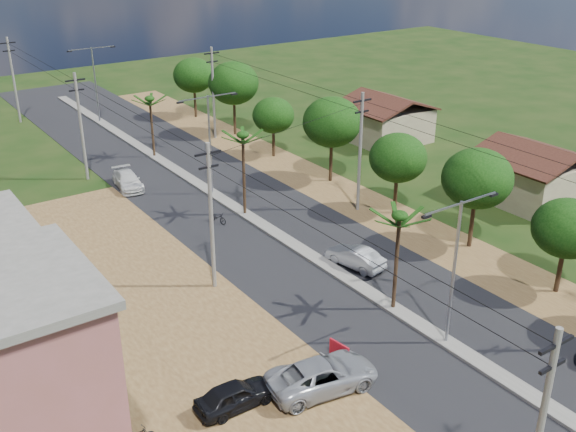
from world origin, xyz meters
name	(u,v)px	position (x,y,z in m)	size (l,w,h in m)	color
ground	(446,343)	(0.00, 0.00, 0.00)	(160.00, 160.00, 0.00)	black
road	(283,239)	(0.00, 15.00, 0.02)	(12.00, 110.00, 0.04)	black
median	(259,223)	(0.00, 18.00, 0.09)	(1.00, 90.00, 0.18)	#605E56
dirt_lot_west	(112,366)	(-15.00, 8.00, 0.02)	(18.00, 46.00, 0.04)	brown
dirt_shoulder_east	(376,211)	(8.50, 15.00, 0.01)	(5.00, 90.00, 0.03)	brown
house_east_near	(533,170)	(20.00, 10.00, 2.39)	(7.60, 7.50, 4.60)	gray
house_east_far	(385,116)	(21.00, 28.00, 2.39)	(7.60, 7.50, 4.60)	gray
tree_east_b	(567,228)	(9.30, 0.00, 4.11)	(4.00, 4.00, 5.83)	black
tree_east_c	(477,179)	(9.70, 7.00, 4.86)	(4.60, 4.60, 6.83)	black
tree_east_d	(398,158)	(9.40, 14.00, 4.34)	(4.20, 4.20, 6.13)	black
tree_east_e	(332,122)	(9.60, 22.00, 5.09)	(4.80, 4.80, 7.14)	black
tree_east_f	(273,115)	(9.20, 30.00, 3.89)	(3.80, 3.80, 5.52)	black
tree_east_g	(234,83)	(9.80, 38.00, 5.24)	(5.00, 5.00, 7.38)	black
tree_east_h	(194,75)	(9.50, 46.00, 4.64)	(4.40, 4.40, 6.52)	black
palm_median_near	(399,220)	(0.00, 4.00, 5.54)	(2.00, 2.00, 6.15)	black
palm_median_mid	(243,139)	(0.00, 20.00, 5.90)	(2.00, 2.00, 6.55)	black
palm_median_far	(150,101)	(0.00, 36.00, 5.26)	(2.00, 2.00, 5.85)	black
streetlight_near	(455,262)	(0.00, 0.00, 4.79)	(5.10, 0.18, 8.00)	gray
streetlight_mid	(210,137)	(0.00, 25.00, 4.79)	(5.10, 0.18, 8.00)	gray
streetlight_far	(95,78)	(0.00, 50.00, 4.79)	(5.10, 0.18, 8.00)	gray
utility_pole_w_b	(211,214)	(-7.00, 12.00, 4.76)	(1.60, 0.24, 9.00)	#605E56
utility_pole_w_c	(81,125)	(-7.00, 34.00, 4.76)	(1.60, 0.24, 9.00)	#605E56
utility_pole_w_d	(13,78)	(-7.00, 55.00, 4.76)	(1.60, 0.24, 9.00)	#605E56
utility_pole_e_b	(360,150)	(7.50, 16.00, 4.76)	(1.60, 0.24, 9.00)	#605E56
utility_pole_e_c	(213,91)	(7.50, 38.00, 4.76)	(1.60, 0.24, 9.00)	#605E56
car_silver_mid	(355,258)	(1.50, 9.13, 0.66)	(1.39, 3.99, 1.31)	#999CA1
car_white_far	(128,181)	(-5.00, 30.05, 0.65)	(1.81, 4.45, 1.29)	beige
car_parked_silver	(323,376)	(-7.50, 0.73, 0.74)	(2.46, 5.35, 1.49)	#999CA1
car_parked_dark	(235,396)	(-11.52, 1.92, 0.64)	(1.52, 3.77, 1.28)	black
moto_rider_west_a	(218,218)	(-2.36, 19.91, 0.43)	(0.57, 1.64, 0.86)	black
moto_rider_west_b	(131,178)	(-4.39, 30.94, 0.44)	(0.42, 1.48, 0.89)	black
roadside_sign	(339,352)	(-5.50, 2.00, 0.52)	(0.27, 1.25, 1.04)	#B4101F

